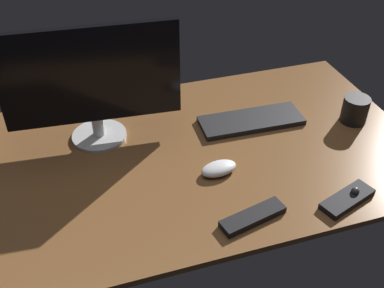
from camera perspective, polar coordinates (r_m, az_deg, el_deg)
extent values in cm
cube|color=brown|center=(148.96, 0.86, -1.15)|extent=(140.00, 84.00, 2.00)
cylinder|color=silver|center=(156.77, -11.24, 1.02)|extent=(17.82, 17.82, 1.23)
cylinder|color=silver|center=(154.67, -11.40, 2.10)|extent=(3.79, 3.79, 6.05)
cube|color=black|center=(144.81, -12.31, 8.14)|extent=(54.66, 6.59, 31.43)
cube|color=black|center=(161.53, 7.24, 2.86)|extent=(35.82, 13.75, 1.86)
ellipsoid|color=silver|center=(139.61, 3.29, -3.00)|extent=(12.15, 8.10, 3.05)
cube|color=black|center=(137.63, 18.44, -6.40)|extent=(18.12, 11.15, 1.88)
sphere|color=#3F3F44|center=(138.78, 19.33, -5.44)|extent=(2.33, 2.33, 2.33)
cube|color=black|center=(126.95, 7.44, -8.80)|extent=(19.45, 9.18, 1.97)
cylinder|color=black|center=(168.86, 19.24, 4.04)|extent=(8.87, 8.87, 9.17)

